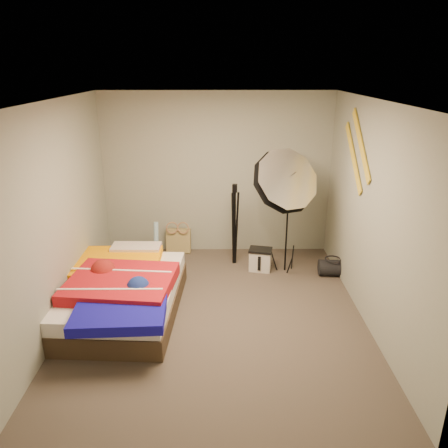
{
  "coord_description": "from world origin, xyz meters",
  "views": [
    {
      "loc": [
        0.06,
        -4.58,
        2.84
      ],
      "look_at": [
        0.1,
        0.6,
        0.95
      ],
      "focal_mm": 35.0,
      "sensor_mm": 36.0,
      "label": 1
    }
  ],
  "objects_px": {
    "camera_tripod": "(235,219)",
    "photo_umbrella": "(283,182)",
    "camera_case": "(260,260)",
    "duffel_bag": "(332,268)",
    "wrapping_roll": "(156,243)",
    "bed": "(122,292)",
    "tote_bag": "(179,241)"
  },
  "relations": [
    {
      "from": "camera_case",
      "to": "duffel_bag",
      "type": "distance_m",
      "value": 1.03
    },
    {
      "from": "wrapping_roll",
      "to": "camera_tripod",
      "type": "height_order",
      "value": "camera_tripod"
    },
    {
      "from": "wrapping_roll",
      "to": "bed",
      "type": "relative_size",
      "value": 0.3
    },
    {
      "from": "camera_tripod",
      "to": "bed",
      "type": "bearing_deg",
      "value": -134.43
    },
    {
      "from": "wrapping_roll",
      "to": "duffel_bag",
      "type": "height_order",
      "value": "wrapping_roll"
    },
    {
      "from": "camera_case",
      "to": "duffel_bag",
      "type": "height_order",
      "value": "camera_case"
    },
    {
      "from": "camera_tripod",
      "to": "photo_umbrella",
      "type": "bearing_deg",
      "value": -33.16
    },
    {
      "from": "camera_case",
      "to": "camera_tripod",
      "type": "distance_m",
      "value": 0.71
    },
    {
      "from": "wrapping_roll",
      "to": "tote_bag",
      "type": "bearing_deg",
      "value": 51.77
    },
    {
      "from": "tote_bag",
      "to": "wrapping_roll",
      "type": "height_order",
      "value": "wrapping_roll"
    },
    {
      "from": "tote_bag",
      "to": "camera_tripod",
      "type": "bearing_deg",
      "value": -24.63
    },
    {
      "from": "duffel_bag",
      "to": "photo_umbrella",
      "type": "xyz_separation_m",
      "value": [
        -0.75,
        0.01,
        1.26
      ]
    },
    {
      "from": "duffel_bag",
      "to": "camera_case",
      "type": "bearing_deg",
      "value": 173.42
    },
    {
      "from": "tote_bag",
      "to": "photo_umbrella",
      "type": "height_order",
      "value": "photo_umbrella"
    },
    {
      "from": "photo_umbrella",
      "to": "camera_tripod",
      "type": "height_order",
      "value": "photo_umbrella"
    },
    {
      "from": "tote_bag",
      "to": "photo_umbrella",
      "type": "distance_m",
      "value": 2.1
    },
    {
      "from": "wrapping_roll",
      "to": "camera_case",
      "type": "bearing_deg",
      "value": -10.57
    },
    {
      "from": "bed",
      "to": "camera_tripod",
      "type": "distance_m",
      "value": 2.03
    },
    {
      "from": "duffel_bag",
      "to": "bed",
      "type": "xyz_separation_m",
      "value": [
        -2.78,
        -0.99,
        0.16
      ]
    },
    {
      "from": "bed",
      "to": "camera_tripod",
      "type": "xyz_separation_m",
      "value": [
        1.39,
        1.42,
        0.43
      ]
    },
    {
      "from": "camera_tripod",
      "to": "wrapping_roll",
      "type": "bearing_deg",
      "value": 177.82
    },
    {
      "from": "bed",
      "to": "duffel_bag",
      "type": "bearing_deg",
      "value": 19.64
    },
    {
      "from": "duffel_bag",
      "to": "bed",
      "type": "relative_size",
      "value": 0.18
    },
    {
      "from": "wrapping_roll",
      "to": "photo_umbrella",
      "type": "xyz_separation_m",
      "value": [
        1.81,
        -0.46,
        1.06
      ]
    },
    {
      "from": "wrapping_roll",
      "to": "camera_case",
      "type": "xyz_separation_m",
      "value": [
        1.55,
        -0.29,
        -0.16
      ]
    },
    {
      "from": "wrapping_roll",
      "to": "photo_umbrella",
      "type": "bearing_deg",
      "value": -14.19
    },
    {
      "from": "bed",
      "to": "camera_tripod",
      "type": "bearing_deg",
      "value": 45.57
    },
    {
      "from": "bed",
      "to": "tote_bag",
      "type": "bearing_deg",
      "value": 74.62
    },
    {
      "from": "bed",
      "to": "photo_umbrella",
      "type": "height_order",
      "value": "photo_umbrella"
    },
    {
      "from": "wrapping_roll",
      "to": "camera_case",
      "type": "distance_m",
      "value": 1.59
    },
    {
      "from": "camera_case",
      "to": "duffel_bag",
      "type": "xyz_separation_m",
      "value": [
        1.02,
        -0.18,
        -0.04
      ]
    },
    {
      "from": "tote_bag",
      "to": "photo_umbrella",
      "type": "relative_size",
      "value": 0.2
    }
  ]
}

